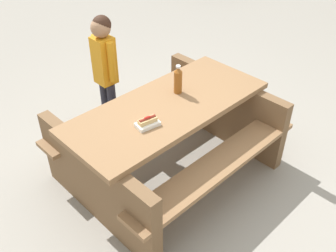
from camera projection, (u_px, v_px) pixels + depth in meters
The scene contains 5 objects.
ground_plane at pixel (168, 170), 3.64m from camera, with size 30.00×30.00×0.00m, color gray.
picnic_table at pixel (168, 133), 3.38m from camera, with size 1.83×1.44×0.75m.
soda_bottle at pixel (178, 80), 3.28m from camera, with size 0.07×0.07×0.26m.
hotdog_tray at pixel (147, 122), 2.94m from camera, with size 0.19×0.13×0.08m.
child_in_coat at pixel (104, 61), 3.73m from camera, with size 0.20×0.31×1.25m.
Camera 1 is at (1.83, 1.96, 2.50)m, focal length 41.06 mm.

